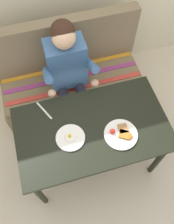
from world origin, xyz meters
The scene contains 7 objects.
ground_plane centered at (0.00, 0.00, 0.00)m, with size 8.00×8.00×0.00m, color beige.
table centered at (0.00, 0.00, 0.65)m, with size 1.20×0.70×0.73m.
couch centered at (0.00, 0.76, 0.33)m, with size 1.44×0.56×1.00m.
person centered at (-0.05, 0.59, 0.74)m, with size 0.45×0.61×1.21m.
plate_breakfast centered at (0.19, -0.12, 0.74)m, with size 0.26×0.26×0.05m.
plate_eggs centered at (-0.19, -0.04, 0.74)m, with size 0.22×0.22×0.04m.
knife centered at (-0.33, 0.25, 0.73)m, with size 0.01×0.20×0.01m, color silver.
Camera 1 is at (-0.26, -0.77, 2.42)m, focal length 38.57 mm.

